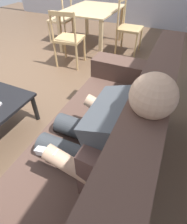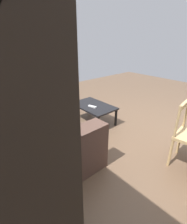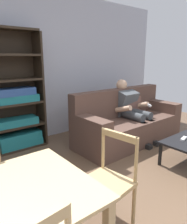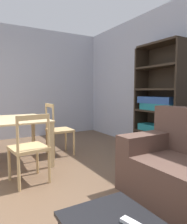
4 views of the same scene
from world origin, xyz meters
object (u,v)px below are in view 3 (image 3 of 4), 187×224
Objects in this scene: tv_remote at (184,139)px; bookshelf at (14,104)px; person_lounging at (131,109)px; couch at (127,123)px; dining_chair_facing_couch at (107,183)px.

bookshelf is at bearing 25.34° from tv_remote.
person_lounging reaches higher than tv_remote.
person_lounging is 1.16m from tv_remote.
couch is 2.21m from dining_chair_facing_couch.
tv_remote is 0.19× the size of dining_chair_facing_couch.
tv_remote is at bearing -91.18° from couch.
tv_remote is 0.09× the size of bookshelf.
bookshelf is 2.32m from dining_chair_facing_couch.
dining_chair_facing_couch is at bearing -144.16° from person_lounging.
dining_chair_facing_couch reaches higher than tv_remote.
dining_chair_facing_couch is (-1.73, -0.20, 0.06)m from tv_remote.
person_lounging is 2.08m from bookshelf.
person_lounging is at bearing -0.01° from couch.
bookshelf is (-1.84, 0.96, 0.19)m from person_lounging.
bookshelf is at bearing 89.83° from dining_chair_facing_couch.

